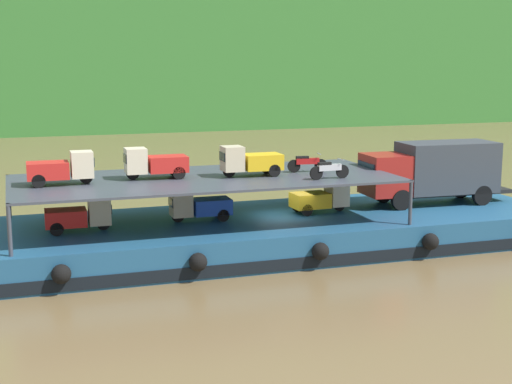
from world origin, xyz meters
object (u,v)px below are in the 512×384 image
mini_truck_lower_stern (79,216)px  motorcycle_upper_port (329,169)px  mini_truck_upper_mid (155,163)px  mini_truck_lower_aft (199,206)px  covered_lorry (433,171)px  mini_truck_upper_stern (62,168)px  motorcycle_upper_centre (307,163)px  mini_truck_upper_fore (250,161)px  cargo_barge (285,231)px  mini_truck_lower_mid (321,198)px

mini_truck_lower_stern → motorcycle_upper_port: size_ratio=1.45×
mini_truck_upper_mid → motorcycle_upper_port: (7.22, -2.57, -0.26)m
mini_truck_lower_aft → mini_truck_upper_mid: mini_truck_upper_mid is taller
covered_lorry → mini_truck_lower_aft: size_ratio=2.89×
motorcycle_upper_port → mini_truck_upper_mid: bearing=160.4°
mini_truck_lower_aft → mini_truck_upper_stern: size_ratio=1.00×
mini_truck_upper_mid → motorcycle_upper_centre: (7.07, -0.39, -0.26)m
mini_truck_lower_stern → motorcycle_upper_centre: 10.62m
covered_lorry → mini_truck_upper_fore: (-9.83, -0.63, 1.00)m
mini_truck_lower_aft → mini_truck_upper_mid: size_ratio=1.00×
motorcycle_upper_centre → cargo_barge: bearing=-178.0°
mini_truck_upper_fore → motorcycle_upper_centre: bearing=5.6°
mini_truck_upper_stern → covered_lorry: bearing=1.1°
mini_truck_lower_mid → mini_truck_upper_stern: bearing=-179.4°
mini_truck_lower_aft → mini_truck_lower_mid: size_ratio=0.99×
mini_truck_lower_aft → mini_truck_lower_mid: 5.93m
covered_lorry → mini_truck_upper_stern: size_ratio=2.88×
cargo_barge → mini_truck_upper_stern: bearing=179.7°
mini_truck_lower_stern → motorcycle_upper_port: 10.92m
mini_truck_upper_stern → mini_truck_upper_mid: 4.03m
covered_lorry → mini_truck_upper_stern: (-18.04, -0.33, 1.00)m
motorcycle_upper_centre → covered_lorry: bearing=2.8°
cargo_barge → mini_truck_upper_fore: size_ratio=9.52×
mini_truck_lower_stern → mini_truck_upper_mid: size_ratio=1.01×
mini_truck_lower_mid → motorcycle_upper_centre: 1.92m
mini_truck_lower_mid → motorcycle_upper_centre: bearing=-169.8°
cargo_barge → covered_lorry: 8.43m
cargo_barge → mini_truck_upper_mid: size_ratio=9.48×
covered_lorry → mini_truck_lower_mid: 6.25m
covered_lorry → mini_truck_lower_stern: (-17.42, -0.62, -1.00)m
mini_truck_upper_stern → motorcycle_upper_port: 11.45m
mini_truck_lower_aft → mini_truck_upper_mid: (-1.93, 0.19, 2.00)m
mini_truck_upper_fore → mini_truck_upper_mid: bearing=171.0°
mini_truck_lower_mid → mini_truck_upper_stern: 12.04m
motorcycle_upper_centre → motorcycle_upper_port: bearing=-86.1°
covered_lorry → mini_truck_upper_stern: 18.07m
mini_truck_upper_stern → mini_truck_lower_mid: bearing=0.6°
cargo_barge → motorcycle_upper_centre: (1.11, 0.04, 3.18)m
mini_truck_lower_aft → motorcycle_upper_port: bearing=-24.2°
motorcycle_upper_port → mini_truck_lower_stern: bearing=169.8°
mini_truck_lower_stern → mini_truck_upper_fore: (7.59, -0.00, 2.00)m
mini_truck_lower_aft → mini_truck_lower_mid: bearing=-0.5°
mini_truck_lower_mid → cargo_barge: bearing=-174.5°
mini_truck_lower_stern → mini_truck_upper_stern: 2.11m
mini_truck_upper_fore → mini_truck_lower_mid: bearing=6.6°
mini_truck_lower_mid → mini_truck_upper_fore: bearing=-173.4°
cargo_barge → mini_truck_lower_aft: size_ratio=9.51×
cargo_barge → mini_truck_upper_stern: mini_truck_upper_stern is taller
mini_truck_upper_fore → motorcycle_upper_port: (3.02, -1.90, -0.26)m
mini_truck_lower_aft → motorcycle_upper_port: motorcycle_upper_port is taller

